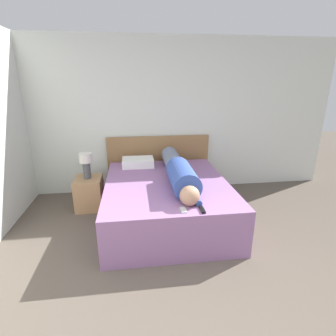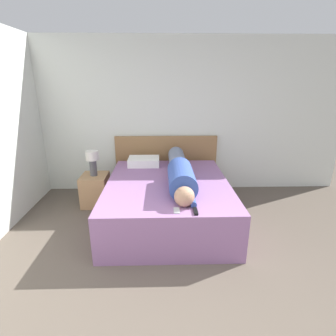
{
  "view_description": "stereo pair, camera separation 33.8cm",
  "coord_description": "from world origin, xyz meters",
  "views": [
    {
      "loc": [
        -0.61,
        -1.24,
        1.91
      ],
      "look_at": [
        -0.19,
        1.94,
        0.83
      ],
      "focal_mm": 28.0,
      "sensor_mm": 36.0,
      "label": 1
    },
    {
      "loc": [
        -0.28,
        -1.27,
        1.91
      ],
      "look_at": [
        -0.19,
        1.94,
        0.83
      ],
      "focal_mm": 28.0,
      "sensor_mm": 36.0,
      "label": 2
    }
  ],
  "objects": [
    {
      "name": "table_lamp",
      "position": [
        -1.34,
        2.61,
        0.74
      ],
      "size": [
        0.19,
        0.19,
        0.4
      ],
      "color": "#4C4C51",
      "rests_on": "nightstand"
    },
    {
      "name": "person_lying",
      "position": [
        -0.03,
        2.06,
        0.73
      ],
      "size": [
        0.33,
        1.79,
        0.33
      ],
      "color": "tan",
      "rests_on": "bed"
    },
    {
      "name": "cell_phone",
      "position": [
        -0.12,
        1.23,
        0.59
      ],
      "size": [
        0.06,
        0.13,
        0.01
      ],
      "color": "#B2B7BC",
      "rests_on": "bed"
    },
    {
      "name": "nightstand",
      "position": [
        -1.34,
        2.61,
        0.25
      ],
      "size": [
        0.4,
        0.45,
        0.49
      ],
      "color": "#A37A51",
      "rests_on": "ground_plane"
    },
    {
      "name": "tv_remote",
      "position": [
        0.08,
        1.2,
        0.59
      ],
      "size": [
        0.04,
        0.15,
        0.02
      ],
      "color": "black",
      "rests_on": "bed"
    },
    {
      "name": "pillow_near_headboard",
      "position": [
        -0.56,
        2.84,
        0.64
      ],
      "size": [
        0.5,
        0.36,
        0.13
      ],
      "color": "white",
      "rests_on": "bed"
    },
    {
      "name": "headboard",
      "position": [
        -0.19,
        3.21,
        0.49
      ],
      "size": [
        1.78,
        0.04,
        0.99
      ],
      "color": "olive",
      "rests_on": "ground_plane"
    },
    {
      "name": "bed",
      "position": [
        -0.19,
        2.09,
        0.29
      ],
      "size": [
        1.66,
        1.99,
        0.58
      ],
      "color": "#936699",
      "rests_on": "ground_plane"
    },
    {
      "name": "wall_back",
      "position": [
        0.0,
        3.28,
        1.3
      ],
      "size": [
        5.84,
        0.06,
        2.6
      ],
      "color": "silver",
      "rests_on": "ground_plane"
    }
  ]
}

